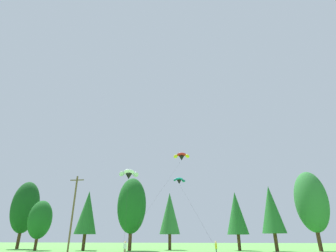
% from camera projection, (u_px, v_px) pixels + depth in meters
% --- Properties ---
extents(treeline_tree_a, '(5.34, 5.34, 13.12)m').
position_uv_depth(treeline_tree_a, '(25.00, 207.00, 54.97)').
color(treeline_tree_a, '#472D19').
rests_on(treeline_tree_a, ground_plane).
extents(treeline_tree_b, '(4.07, 4.07, 8.42)m').
position_uv_depth(treeline_tree_b, '(40.00, 219.00, 47.99)').
color(treeline_tree_b, '#472D19').
rests_on(treeline_tree_b, ground_plane).
extents(treeline_tree_c, '(3.82, 3.82, 10.10)m').
position_uv_depth(treeline_tree_c, '(87.00, 212.00, 48.13)').
color(treeline_tree_c, '#472D19').
rests_on(treeline_tree_c, ground_plane).
extents(treeline_tree_d, '(5.13, 5.13, 12.32)m').
position_uv_depth(treeline_tree_d, '(132.00, 205.00, 47.82)').
color(treeline_tree_d, '#472D19').
rests_on(treeline_tree_d, ground_plane).
extents(treeline_tree_e, '(3.83, 3.83, 10.15)m').
position_uv_depth(treeline_tree_e, '(170.00, 213.00, 50.23)').
color(treeline_tree_e, '#472D19').
rests_on(treeline_tree_e, ground_plane).
extents(treeline_tree_f, '(3.77, 3.77, 9.87)m').
position_uv_depth(treeline_tree_f, '(236.00, 213.00, 47.67)').
color(treeline_tree_f, '#472D19').
rests_on(treeline_tree_f, ground_plane).
extents(treeline_tree_g, '(3.89, 3.89, 10.39)m').
position_uv_depth(treeline_tree_g, '(271.00, 209.00, 44.79)').
color(treeline_tree_g, '#472D19').
rests_on(treeline_tree_g, ground_plane).
extents(treeline_tree_h, '(5.29, 5.29, 12.91)m').
position_uv_depth(treeline_tree_h, '(311.00, 201.00, 45.53)').
color(treeline_tree_h, '#472D19').
rests_on(treeline_tree_h, ground_plane).
extents(utility_pole, '(2.20, 0.26, 10.92)m').
position_uv_depth(utility_pole, '(73.00, 211.00, 39.40)').
color(utility_pole, brown).
rests_on(utility_pole, ground_plane).
extents(kite_flyer_near, '(0.39, 0.60, 1.69)m').
position_uv_depth(kite_flyer_near, '(125.00, 247.00, 31.26)').
color(kite_flyer_near, gray).
rests_on(kite_flyer_near, ground_plane).
extents(kite_flyer_mid, '(0.27, 0.58, 1.69)m').
position_uv_depth(kite_flyer_mid, '(216.00, 247.00, 30.98)').
color(kite_flyer_mid, '#4C4C51').
rests_on(kite_flyer_mid, ground_plane).
extents(parafoil_kite_high_red_yellow, '(7.62, 16.47, 16.19)m').
position_uv_depth(parafoil_kite_high_red_yellow, '(182.00, 156.00, 51.22)').
color(parafoil_kite_high_red_yellow, red).
extents(parafoil_kite_mid_teal, '(6.02, 11.51, 10.40)m').
position_uv_depth(parafoil_kite_mid_teal, '(179.00, 180.00, 45.11)').
color(parafoil_kite_mid_teal, teal).
extents(parafoil_kite_far_white, '(4.07, 10.01, 11.49)m').
position_uv_depth(parafoil_kite_far_white, '(129.00, 174.00, 43.97)').
color(parafoil_kite_far_white, white).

